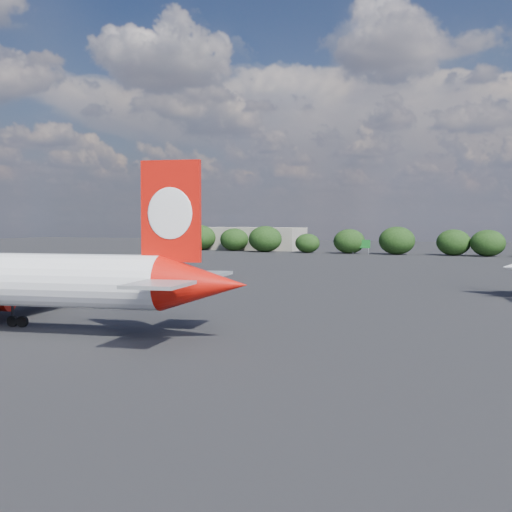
% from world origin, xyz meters
% --- Properties ---
extents(ground, '(500.00, 500.00, 0.00)m').
position_xyz_m(ground, '(0.00, 60.00, 0.00)').
color(ground, black).
rests_on(ground, ground).
extents(terminal_building, '(42.00, 16.00, 8.00)m').
position_xyz_m(terminal_building, '(-65.00, 192.00, 4.00)').
color(terminal_building, gray).
rests_on(terminal_building, ground).
extents(highway_sign, '(6.00, 0.30, 4.50)m').
position_xyz_m(highway_sign, '(-18.00, 176.00, 3.13)').
color(highway_sign, '#156D22').
rests_on(highway_sign, ground).
extents(billboard_yellow, '(5.00, 0.30, 5.50)m').
position_xyz_m(billboard_yellow, '(12.00, 182.00, 3.87)').
color(billboard_yellow, yellow).
rests_on(billboard_yellow, ground).
extents(horizon_treeline, '(209.53, 15.58, 9.23)m').
position_xyz_m(horizon_treeline, '(0.49, 179.27, 4.13)').
color(horizon_treeline, black).
rests_on(horizon_treeline, ground).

